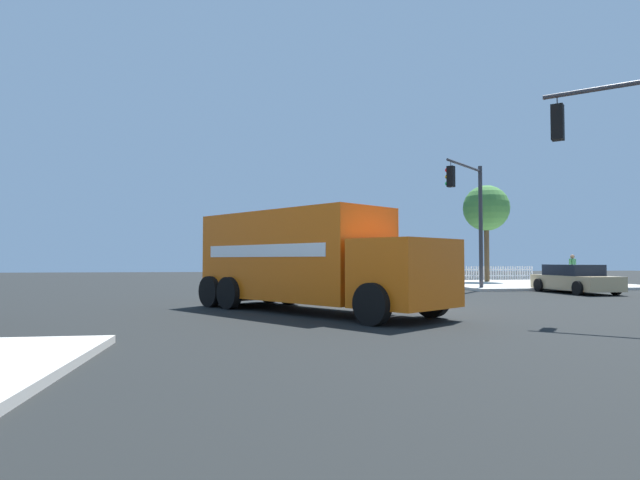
{
  "coord_description": "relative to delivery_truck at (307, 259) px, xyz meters",
  "views": [
    {
      "loc": [
        4.44,
        16.94,
        1.54
      ],
      "look_at": [
        2.3,
        2.34,
        2.09
      ],
      "focal_mm": 29.33,
      "sensor_mm": 36.0,
      "label": 1
    }
  ],
  "objects": [
    {
      "name": "ground_plane",
      "position": [
        -2.56,
        -1.48,
        -1.55
      ],
      "size": [
        100.0,
        100.0,
        0.0
      ],
      "primitive_type": "plane",
      "color": "black"
    },
    {
      "name": "sidewalk_corner_near",
      "position": [
        -14.69,
        -13.61,
        -1.48
      ],
      "size": [
        10.71,
        10.71,
        0.14
      ],
      "primitive_type": "cube",
      "color": "beige",
      "rests_on": "ground"
    },
    {
      "name": "delivery_truck",
      "position": [
        0.0,
        0.0,
        0.0
      ],
      "size": [
        6.99,
        8.21,
        2.98
      ],
      "color": "orange",
      "rests_on": "ground"
    },
    {
      "name": "traffic_light_primary",
      "position": [
        -9.09,
        -8.56,
        2.6
      ],
      "size": [
        2.96,
        2.81,
        6.14
      ],
      "color": "#38383D",
      "rests_on": "sidewalk_corner_near"
    },
    {
      "name": "sedan_tan",
      "position": [
        -13.24,
        -6.69,
        -0.92
      ],
      "size": [
        2.18,
        4.37,
        1.31
      ],
      "color": "tan",
      "rests_on": "ground"
    },
    {
      "name": "pedestrian_near_corner",
      "position": [
        -15.92,
        -10.76,
        -0.45
      ],
      "size": [
        0.47,
        0.36,
        1.68
      ],
      "color": "navy",
      "rests_on": "sidewalk_corner_near"
    },
    {
      "name": "picket_fence_run",
      "position": [
        -14.69,
        -18.72,
        -0.93
      ],
      "size": [
        7.12,
        0.05,
        0.95
      ],
      "color": "silver",
      "rests_on": "sidewalk_corner_near"
    },
    {
      "name": "shade_tree_near",
      "position": [
        -13.54,
        -16.06,
        3.26
      ],
      "size": [
        2.93,
        2.93,
        6.18
      ],
      "color": "brown",
      "rests_on": "sidewalk_corner_near"
    }
  ]
}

